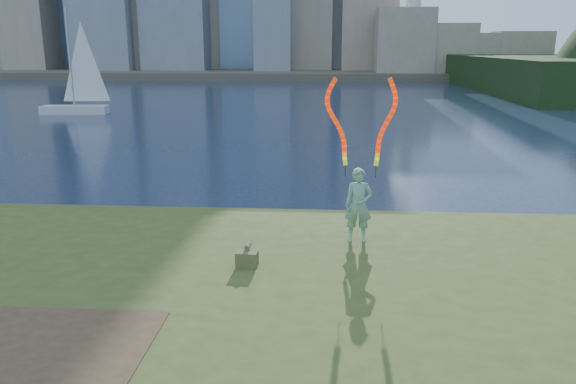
{
  "coord_description": "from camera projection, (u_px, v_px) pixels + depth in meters",
  "views": [
    {
      "loc": [
        2.06,
        -10.42,
        5.29
      ],
      "look_at": [
        1.27,
        1.0,
        2.29
      ],
      "focal_mm": 35.0,
      "sensor_mm": 36.0,
      "label": 1
    }
  ],
  "objects": [
    {
      "name": "dirt_patch",
      "position": [
        38.0,
        355.0,
        8.38
      ],
      "size": [
        3.2,
        3.0,
        0.02
      ],
      "primitive_type": "cube",
      "color": "#47331E",
      "rests_on": "grassy_knoll"
    },
    {
      "name": "ground",
      "position": [
        223.0,
        311.0,
        11.53
      ],
      "size": [
        320.0,
        320.0,
        0.0
      ],
      "primitive_type": "plane",
      "color": "#19263F",
      "rests_on": "ground"
    },
    {
      "name": "far_shore",
      "position": [
        316.0,
        72.0,
        103.06
      ],
      "size": [
        320.0,
        40.0,
        1.2
      ],
      "primitive_type": "cube",
      "color": "#4B4637",
      "rests_on": "ground"
    },
    {
      "name": "grassy_knoll",
      "position": [
        197.0,
        356.0,
        9.23
      ],
      "size": [
        20.0,
        18.0,
        0.8
      ],
      "color": "#3B4B1B",
      "rests_on": "ground"
    },
    {
      "name": "sailboat",
      "position": [
        77.0,
        96.0,
        44.36
      ],
      "size": [
        5.45,
        2.21,
        8.17
      ],
      "rotation": [
        0.0,
        0.0,
        0.12
      ],
      "color": "silver",
      "rests_on": "ground"
    },
    {
      "name": "woman_with_ribbons",
      "position": [
        359.0,
        183.0,
        13.0
      ],
      "size": [
        2.1,
        0.43,
        4.12
      ],
      "rotation": [
        0.0,
        0.0,
        -0.02
      ],
      "color": "#18723E",
      "rests_on": "grassy_knoll"
    },
    {
      "name": "canvas_bag",
      "position": [
        247.0,
        258.0,
        11.75
      ],
      "size": [
        0.47,
        0.53,
        0.43
      ],
      "rotation": [
        0.0,
        0.0,
        -0.07
      ],
      "color": "#474C28",
      "rests_on": "grassy_knoll"
    }
  ]
}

